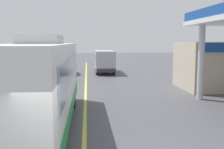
% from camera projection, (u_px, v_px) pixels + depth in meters
% --- Properties ---
extents(ground, '(120.00, 120.00, 0.00)m').
position_uv_depth(ground, '(86.00, 79.00, 24.69)').
color(ground, '#4C4C51').
extents(lane_divider_stripe, '(0.16, 50.00, 0.01)m').
position_uv_depth(lane_divider_stripe, '(86.00, 88.00, 19.75)').
color(lane_divider_stripe, '#D8CC4C').
rests_on(lane_divider_stripe, ground).
extents(coach_bus_main, '(2.60, 11.04, 3.69)m').
position_uv_depth(coach_bus_main, '(38.00, 86.00, 10.19)').
color(coach_bus_main, white).
rests_on(coach_bus_main, ground).
extents(minibus_opposing_lane, '(2.04, 6.13, 2.44)m').
position_uv_depth(minibus_opposing_lane, '(104.00, 59.00, 29.51)').
color(minibus_opposing_lane, '#A5A5AD').
rests_on(minibus_opposing_lane, ground).
extents(car_trailing_behind_bus, '(1.70, 4.20, 1.82)m').
position_uv_depth(car_trailing_behind_bus, '(65.00, 65.00, 28.12)').
color(car_trailing_behind_bus, '#1E602D').
rests_on(car_trailing_behind_bus, ground).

